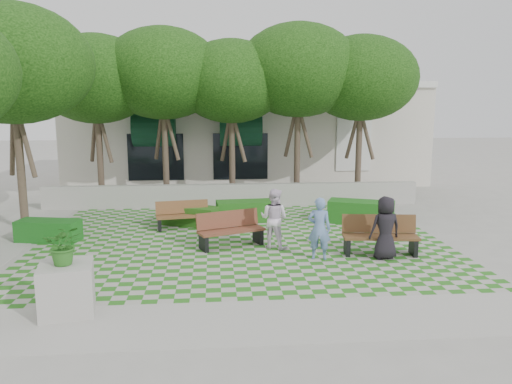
{
  "coord_description": "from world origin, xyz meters",
  "views": [
    {
      "loc": [
        -0.79,
        -13.55,
        4.07
      ],
      "look_at": [
        0.5,
        1.5,
        1.4
      ],
      "focal_mm": 35.0,
      "sensor_mm": 36.0,
      "label": 1
    }
  ],
  "objects": [
    {
      "name": "tree_row",
      "position": [
        -1.86,
        5.95,
        5.18
      ],
      "size": [
        17.7,
        13.4,
        7.41
      ],
      "color": "#47382B",
      "rests_on": "ground"
    },
    {
      "name": "person_blue",
      "position": [
        1.96,
        -0.98,
        0.84
      ],
      "size": [
        0.69,
        0.55,
        1.67
      ],
      "primitive_type": "imported",
      "rotation": [
        0.0,
        0.0,
        2.87
      ],
      "color": "#6684BA",
      "rests_on": "ground"
    },
    {
      "name": "bench_mid",
      "position": [
        -0.33,
        0.44,
        0.49
      ],
      "size": [
        2.02,
        1.3,
        1.01
      ],
      "rotation": [
        0.0,
        0.0,
        0.38
      ],
      "color": "brown",
      "rests_on": "ground"
    },
    {
      "name": "ground",
      "position": [
        0.0,
        0.0,
        0.0
      ],
      "size": [
        90.0,
        90.0,
        0.0
      ],
      "primitive_type": "plane",
      "color": "gray",
      "rests_on": "ground"
    },
    {
      "name": "person_dark",
      "position": [
        3.71,
        -1.09,
        0.84
      ],
      "size": [
        0.88,
        0.63,
        1.69
      ],
      "primitive_type": "imported",
      "rotation": [
        0.0,
        0.0,
        3.26
      ],
      "color": "black",
      "rests_on": "ground"
    },
    {
      "name": "bench_east",
      "position": [
        3.72,
        -0.66,
        0.51
      ],
      "size": [
        2.09,
        0.91,
        1.06
      ],
      "rotation": [
        0.0,
        0.0,
        -0.12
      ],
      "color": "#51341C",
      "rests_on": "ground"
    },
    {
      "name": "person_white",
      "position": [
        0.9,
        0.18,
        0.86
      ],
      "size": [
        1.05,
        0.99,
        1.72
      ],
      "primitive_type": "imported",
      "rotation": [
        0.0,
        0.0,
        2.61
      ],
      "color": "white",
      "rests_on": "ground"
    },
    {
      "name": "hedge_west",
      "position": [
        -5.76,
        1.47,
        0.32
      ],
      "size": [
        1.95,
        1.1,
        0.64
      ],
      "primitive_type": "cube",
      "rotation": [
        0.0,
        0.0,
        -0.21
      ],
      "color": "#155018",
      "rests_on": "ground"
    },
    {
      "name": "planter_front",
      "position": [
        -3.7,
        -3.98,
        0.72
      ],
      "size": [
        1.18,
        1.18,
        1.78
      ],
      "rotation": [
        0.0,
        0.0,
        0.19
      ],
      "color": "#9E9B93",
      "rests_on": "ground"
    },
    {
      "name": "building",
      "position": [
        0.93,
        14.08,
        2.52
      ],
      "size": [
        18.0,
        8.92,
        5.15
      ],
      "color": "beige",
      "rests_on": "ground"
    },
    {
      "name": "bench_west",
      "position": [
        -1.83,
        2.67,
        0.44
      ],
      "size": [
        1.81,
        0.87,
        0.91
      ],
      "rotation": [
        0.0,
        0.0,
        0.17
      ],
      "color": "brown",
      "rests_on": "ground"
    },
    {
      "name": "sidewalk_south",
      "position": [
        0.0,
        -4.7,
        0.01
      ],
      "size": [
        16.0,
        2.0,
        0.01
      ],
      "primitive_type": "cube",
      "color": "#9E9B93",
      "rests_on": "ground"
    },
    {
      "name": "lawn",
      "position": [
        0.0,
        1.0,
        0.01
      ],
      "size": [
        12.0,
        12.0,
        0.0
      ],
      "primitive_type": "plane",
      "color": "#2B721E",
      "rests_on": "ground"
    },
    {
      "name": "hedge_midleft",
      "position": [
        -1.59,
        3.13,
        0.32
      ],
      "size": [
        1.99,
        1.41,
        0.65
      ],
      "primitive_type": "cube",
      "rotation": [
        0.0,
        0.0,
        -0.41
      ],
      "color": "#1D4913",
      "rests_on": "ground"
    },
    {
      "name": "retaining_wall",
      "position": [
        0.0,
        6.2,
        0.45
      ],
      "size": [
        15.0,
        0.36,
        0.9
      ],
      "primitive_type": "cube",
      "color": "#9E9B93",
      "rests_on": "ground"
    },
    {
      "name": "hedge_east",
      "position": [
        4.27,
        2.92,
        0.39
      ],
      "size": [
        2.39,
        1.65,
        0.78
      ],
      "primitive_type": "cube",
      "rotation": [
        0.0,
        0.0,
        -0.38
      ],
      "color": "#175316",
      "rests_on": "ground"
    },
    {
      "name": "hedge_midright",
      "position": [
        0.33,
        3.53,
        0.36
      ],
      "size": [
        2.14,
        1.01,
        0.73
      ],
      "primitive_type": "cube",
      "rotation": [
        0.0,
        0.0,
        0.09
      ],
      "color": "#1A5015",
      "rests_on": "ground"
    }
  ]
}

